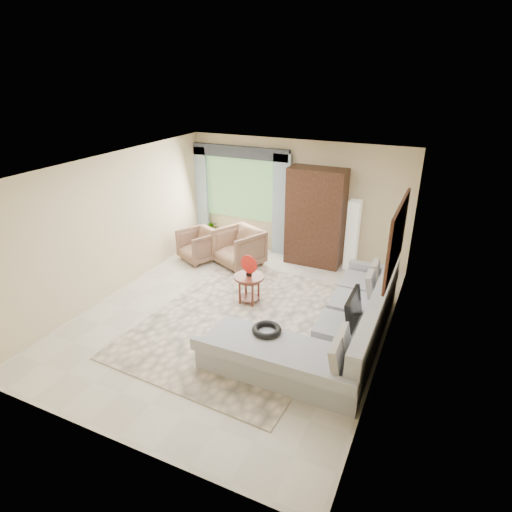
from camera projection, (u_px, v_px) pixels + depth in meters
The scene contains 17 objects.
ground at pixel (235, 316), 7.46m from camera, with size 6.00×6.00×0.00m, color silver.
area_rug at pixel (244, 320), 7.32m from camera, with size 3.00×4.00×0.02m, color #F6DDC2.
sectional_sofa at pixel (333, 332), 6.51m from camera, with size 2.30×3.46×0.90m.
tv_screen at pixel (354, 309), 6.28m from camera, with size 0.06×0.74×0.48m, color black.
garden_hose at pixel (267, 330), 6.10m from camera, with size 0.43×0.43×0.09m, color black.
coffee_table at pixel (249, 289), 7.76m from camera, with size 0.55×0.55×0.55m.
red_disc at pixel (249, 264), 7.56m from camera, with size 0.34×0.34×0.03m, color red.
armchair_left at pixel (199, 245), 9.48m from camera, with size 0.75×0.77×0.70m, color #875D4A.
armchair_right at pixel (239, 248), 9.22m from camera, with size 0.87×0.90×0.81m, color #90684E.
potted_plant at pixel (211, 231), 10.47m from camera, with size 0.52×0.45×0.58m, color #999999.
armoire at pixel (316, 217), 9.08m from camera, with size 1.20×0.55×2.10m, color black.
floor_lamp at pixel (352, 235), 8.94m from camera, with size 0.24×0.24×1.50m, color silver.
window at pixel (241, 189), 9.87m from camera, with size 1.80×0.04×1.40m, color #669E59.
curtain_left at pixel (200, 195), 10.30m from camera, with size 0.40×0.08×2.30m, color #9EB7CC.
curtain_right at pixel (281, 206), 9.50m from camera, with size 0.40×0.08×2.30m, color #9EB7CC.
valance at pixel (239, 152), 9.47m from camera, with size 2.40×0.12×0.26m, color #1E232D.
wall_mirror at pixel (397, 238), 6.09m from camera, with size 0.05×1.70×1.05m.
Camera 1 is at (3.02, -5.65, 3.98)m, focal length 30.00 mm.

